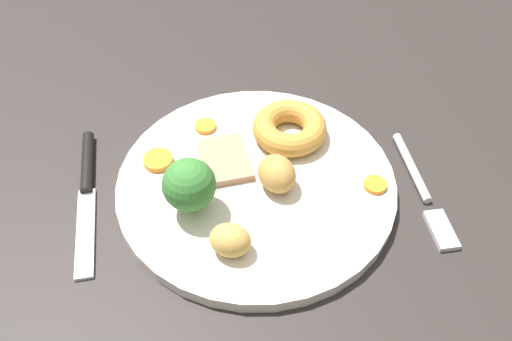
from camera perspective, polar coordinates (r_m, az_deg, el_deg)
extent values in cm
cube|color=#2B2623|center=(54.57, -1.68, -3.27)|extent=(120.00, 84.00, 3.60)
cylinder|color=silver|center=(52.88, 0.00, -1.25)|extent=(28.26, 28.26, 1.40)
cube|color=tan|center=(53.60, -3.49, 1.23)|extent=(5.64, 7.11, 0.80)
torus|color=#C68938|center=(55.81, 3.73, 4.73)|extent=(8.06, 8.06, 2.53)
ellipsoid|color=tan|center=(45.74, -2.87, -7.69)|extent=(4.63, 4.25, 3.02)
ellipsoid|color=#BC8C42|center=(50.35, 2.31, -0.36)|extent=(4.83, 5.28, 3.50)
cylinder|color=orange|center=(54.47, -10.78, 1.12)|extent=(3.10, 3.10, 0.67)
cylinder|color=orange|center=(57.68, -5.63, 4.89)|extent=(2.35, 2.35, 0.47)
cylinder|color=orange|center=(52.71, 13.03, -1.54)|extent=(2.33, 2.33, 0.49)
cylinder|color=#8CB766|center=(49.46, -7.12, -3.56)|extent=(1.24, 1.24, 1.71)
sphere|color=#387A33|center=(47.48, -7.41, -1.57)|extent=(5.01, 5.01, 5.01)
cylinder|color=silver|center=(57.08, 16.80, 0.41)|extent=(1.25, 9.53, 0.90)
cube|color=silver|center=(52.61, 19.79, -6.21)|extent=(2.17, 4.57, 0.60)
cylinder|color=black|center=(57.78, -18.15, 0.89)|extent=(1.89, 8.57, 1.20)
cube|color=silver|center=(52.15, -18.31, -6.45)|extent=(2.55, 10.60, 0.40)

